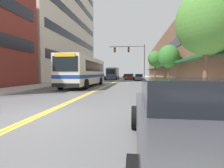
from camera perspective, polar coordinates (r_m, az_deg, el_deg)
ground_plane at (r=42.94m, az=2.85°, el=1.52°), size 240.00×240.00×0.00m
sidewalk_left at (r=44.14m, az=-6.68°, el=1.65°), size 3.66×106.00×0.13m
sidewalk_right at (r=42.97m, az=12.64°, el=1.53°), size 3.66×106.00×0.13m
centre_line at (r=42.94m, az=2.85°, el=1.53°), size 0.34×106.00×0.01m
office_tower_left at (r=44.26m, az=-19.11°, el=18.79°), size 12.08×31.23×26.59m
storefront_row_right at (r=44.03m, az=20.67°, el=7.64°), size 9.10×68.00×9.67m
city_bus at (r=20.63m, az=-8.83°, el=4.36°), size 2.82×11.50×3.26m
car_champagne_parked_left_mid at (r=39.45m, az=-3.84°, el=2.22°), size 1.98×4.81×1.32m
car_beige_parked_left_far at (r=33.09m, az=-6.09°, el=1.92°), size 2.19×4.78×1.26m
car_dark_grey_parked_right_foreground at (r=3.63m, az=23.02°, el=-10.83°), size 2.09×4.91×1.44m
car_slate_blue_parked_right_mid at (r=36.88m, az=8.77°, el=2.11°), size 2.01×4.91×1.35m
car_navy_moving_lead at (r=55.68m, az=4.80°, el=2.62°), size 2.21×4.32×1.31m
car_red_moving_second at (r=41.60m, az=5.73°, el=2.28°), size 2.08×4.63×1.31m
car_white_moving_third at (r=62.24m, az=6.18°, el=2.72°), size 2.19×4.82×1.33m
box_truck at (r=42.66m, az=0.26°, el=3.55°), size 2.62×7.22×2.88m
traffic_signal_mast at (r=33.47m, az=6.73°, el=9.36°), size 6.65×0.38×6.89m
street_tree_right_near at (r=11.60m, az=28.59°, el=17.48°), size 3.40×3.40×6.17m
street_tree_right_mid at (r=24.06m, az=18.06°, el=8.50°), size 2.72×2.72×5.06m
street_tree_right_far at (r=34.51m, az=13.94°, el=7.95°), size 2.72×2.72×5.62m
fire_hydrant at (r=14.16m, az=17.57°, el=-0.45°), size 0.33×0.25×0.92m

